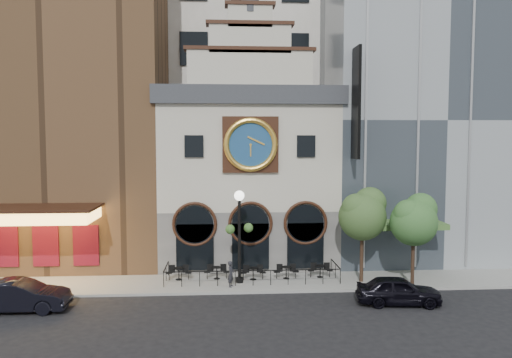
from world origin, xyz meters
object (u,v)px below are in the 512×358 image
object	(u,v)px
bistro_2	(253,272)
car_left	(20,296)
lamppost	(239,226)
car_right	(399,290)
bistro_0	(179,272)
tree_left	(363,213)
bistro_3	(286,271)
bistro_4	(320,270)
tree_right	(414,218)
pedestrian	(231,274)
bistro_1	(217,272)

from	to	relation	value
bistro_2	car_left	size ratio (longest dim) A/B	0.32
car_left	lamppost	distance (m)	12.46
bistro_2	car_right	size ratio (longest dim) A/B	0.35
bistro_0	lamppost	xyz separation A→B (m)	(3.75, -0.84, 3.03)
tree_left	lamppost	bearing A→B (deg)	178.54
bistro_0	bistro_3	xyz separation A→B (m)	(6.71, -0.18, 0.00)
bistro_0	bistro_4	distance (m)	8.90
car_right	lamppost	bearing A→B (deg)	70.01
bistro_3	tree_right	distance (m)	8.44
car_left	tree_left	xyz separation A→B (m)	(19.03, 3.79, 3.59)
car_left	tree_left	size ratio (longest dim) A/B	0.85
bistro_4	pedestrian	bearing A→B (deg)	-163.63
bistro_4	car_left	bearing A→B (deg)	-163.85
bistro_1	lamppost	world-z (taller)	lamppost
bistro_0	tree_left	xyz separation A→B (m)	(11.31, -1.03, 3.79)
car_left	car_right	bearing A→B (deg)	-90.60
bistro_0	bistro_1	world-z (taller)	same
bistro_2	car_right	xyz separation A→B (m)	(7.57, -4.74, 0.15)
car_right	car_left	xyz separation A→B (m)	(-19.90, 0.20, 0.05)
car_right	pedestrian	size ratio (longest dim) A/B	2.91
bistro_2	tree_left	distance (m)	7.73
bistro_4	car_right	size ratio (longest dim) A/B	0.35
bistro_3	pedestrian	distance (m)	3.81
bistro_4	bistro_2	bearing A→B (deg)	-176.42
bistro_4	bistro_3	bearing A→B (deg)	-175.39
bistro_1	tree_left	size ratio (longest dim) A/B	0.27
bistro_3	tree_right	world-z (taller)	tree_right
bistro_4	tree_right	world-z (taller)	tree_right
car_right	tree_left	size ratio (longest dim) A/B	0.77
bistro_1	bistro_0	bearing A→B (deg)	-178.76
bistro_1	tree_right	distance (m)	12.45
bistro_4	tree_right	distance (m)	6.68
pedestrian	tree_left	bearing A→B (deg)	-67.77
bistro_2	car_left	xyz separation A→B (m)	(-12.33, -4.54, 0.20)
bistro_0	bistro_2	xyz separation A→B (m)	(4.62, -0.28, 0.00)
pedestrian	tree_right	world-z (taller)	tree_right
tree_right	bistro_1	bearing A→B (deg)	168.73
bistro_0	bistro_1	distance (m)	2.36
car_left	lamppost	size ratio (longest dim) A/B	0.88
tree_right	bistro_4	bearing A→B (deg)	156.18
bistro_3	car_right	xyz separation A→B (m)	(5.48, -4.83, 0.15)
bistro_0	tree_right	size ratio (longest dim) A/B	0.28
bistro_0	car_left	bearing A→B (deg)	-148.01
car_right	tree_left	distance (m)	5.47
bistro_0	bistro_4	bearing A→B (deg)	-0.05
bistro_0	car_right	xyz separation A→B (m)	(12.18, -5.01, 0.15)
car_right	pedestrian	distance (m)	9.57
bistro_1	car_left	distance (m)	11.19
lamppost	bistro_2	bearing A→B (deg)	9.95
bistro_0	bistro_1	size ratio (longest dim) A/B	1.00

